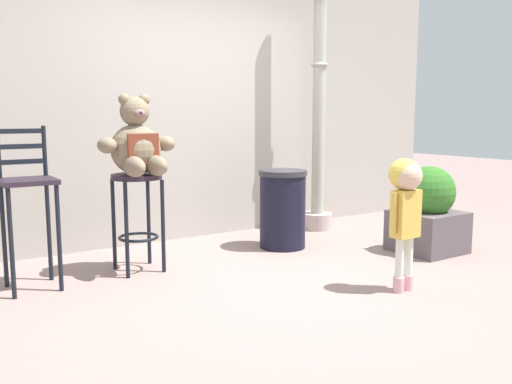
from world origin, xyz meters
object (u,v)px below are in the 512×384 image
object	(u,v)px
trash_bin	(283,209)
planter_with_shrub	(428,213)
teddy_bear	(137,146)
child_walking	(406,196)
bar_chair_empty	(28,194)
bar_stool_with_teddy	(137,202)
lamppost	(319,115)

from	to	relation	value
trash_bin	planter_with_shrub	world-z (taller)	planter_with_shrub
teddy_bear	child_walking	world-z (taller)	teddy_bear
trash_bin	planter_with_shrub	xyz separation A→B (m)	(1.04, -0.88, -0.01)
bar_chair_empty	trash_bin	bearing A→B (deg)	0.19
bar_chair_empty	planter_with_shrub	size ratio (longest dim) A/B	1.48
trash_bin	planter_with_shrub	distance (m)	1.36
child_walking	planter_with_shrub	size ratio (longest dim) A/B	1.20
teddy_bear	child_walking	distance (m)	2.10
bar_stool_with_teddy	trash_bin	xyz separation A→B (m)	(1.46, 0.00, -0.20)
bar_stool_with_teddy	bar_chair_empty	world-z (taller)	bar_chair_empty
bar_stool_with_teddy	teddy_bear	bearing A→B (deg)	-90.00
bar_stool_with_teddy	trash_bin	distance (m)	1.47
bar_chair_empty	planter_with_shrub	world-z (taller)	bar_chair_empty
teddy_bear	trash_bin	xyz separation A→B (m)	(1.46, 0.03, -0.65)
bar_stool_with_teddy	planter_with_shrub	size ratio (longest dim) A/B	0.99
bar_stool_with_teddy	teddy_bear	world-z (taller)	teddy_bear
teddy_bear	planter_with_shrub	world-z (taller)	teddy_bear
trash_bin	bar_stool_with_teddy	bearing A→B (deg)	-179.97
bar_stool_with_teddy	lamppost	xyz separation A→B (m)	(2.29, 0.49, 0.70)
child_walking	lamppost	xyz separation A→B (m)	(0.87, 2.04, 0.57)
bar_stool_with_teddy	bar_chair_empty	bearing A→B (deg)	-179.52
lamppost	bar_chair_empty	world-z (taller)	lamppost
trash_bin	lamppost	world-z (taller)	lamppost
bar_chair_empty	lamppost	bearing A→B (deg)	8.95
trash_bin	bar_chair_empty	bearing A→B (deg)	-179.81
child_walking	bar_chair_empty	size ratio (longest dim) A/B	0.81
teddy_bear	planter_with_shrub	bearing A→B (deg)	-18.73
bar_stool_with_teddy	trash_bin	size ratio (longest dim) A/B	1.06
bar_stool_with_teddy	planter_with_shrub	bearing A→B (deg)	-19.41
child_walking	planter_with_shrub	world-z (taller)	child_walking
child_walking	teddy_bear	bearing A→B (deg)	-137.91
teddy_bear	child_walking	xyz separation A→B (m)	(1.42, -1.52, -0.33)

